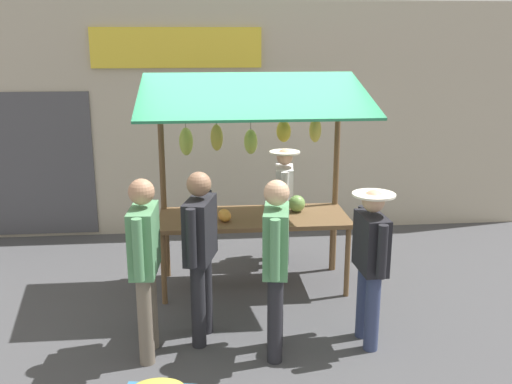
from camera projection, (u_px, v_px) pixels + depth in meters
The scene contains 8 objects.
ground_plane at pixel (254, 285), 7.06m from camera, with size 40.00×40.00×0.00m, color #424244.
street_backdrop at pixel (235, 120), 8.72m from camera, with size 9.00×0.30×3.40m.
market_stall at pixel (254, 160), 6.69m from camera, with size 2.50×1.46×2.50m.
vendor_with_sunhat at pixel (284, 197), 7.59m from camera, with size 0.39×0.66×1.52m.
shopper_with_shopping_bag at pixel (276, 256), 5.30m from camera, with size 0.30×0.71×1.70m.
shopper_with_ponytail at pixel (200, 244), 5.57m from camera, with size 0.34×0.70×1.71m.
shopper_in_striped_shirt at pixel (371, 256), 5.52m from camera, with size 0.40×0.67×1.55m.
shopper_in_grey_tee at pixel (145, 255), 5.27m from camera, with size 0.25×0.72×1.72m.
Camera 1 is at (0.59, 6.49, 2.93)m, focal length 41.00 mm.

